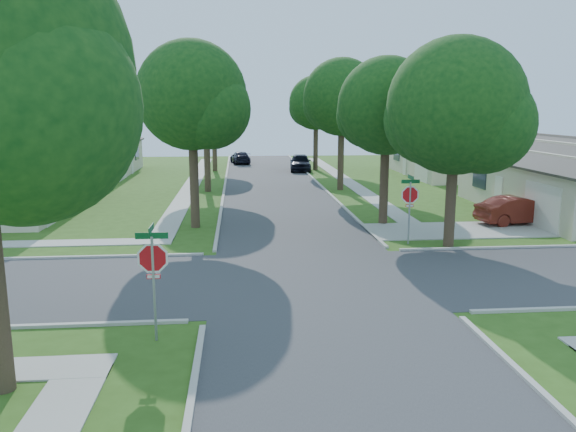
# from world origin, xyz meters

# --- Properties ---
(ground) EXTENTS (100.00, 100.00, 0.00)m
(ground) POSITION_xyz_m (0.00, 0.00, 0.00)
(ground) COLOR #305216
(ground) RESTS_ON ground
(road_ns) EXTENTS (7.00, 100.00, 0.02)m
(road_ns) POSITION_xyz_m (0.00, 0.00, 0.00)
(road_ns) COLOR #333335
(road_ns) RESTS_ON ground
(sidewalk_ne) EXTENTS (1.20, 40.00, 0.04)m
(sidewalk_ne) POSITION_xyz_m (6.10, 26.00, 0.02)
(sidewalk_ne) COLOR #9E9B91
(sidewalk_ne) RESTS_ON ground
(sidewalk_nw) EXTENTS (1.20, 40.00, 0.04)m
(sidewalk_nw) POSITION_xyz_m (-6.10, 26.00, 0.02)
(sidewalk_nw) COLOR #9E9B91
(sidewalk_nw) RESTS_ON ground
(driveway) EXTENTS (8.80, 3.60, 0.05)m
(driveway) POSITION_xyz_m (7.90, 7.10, 0.03)
(driveway) COLOR #9E9B91
(driveway) RESTS_ON ground
(stop_sign_sw) EXTENTS (1.05, 0.80, 2.98)m
(stop_sign_sw) POSITION_xyz_m (-4.70, -4.70, 2.03)
(stop_sign_sw) COLOR gray
(stop_sign_sw) RESTS_ON ground
(stop_sign_ne) EXTENTS (1.05, 0.80, 2.98)m
(stop_sign_ne) POSITION_xyz_m (4.70, 4.70, 2.03)
(stop_sign_ne) COLOR gray
(stop_sign_ne) RESTS_ON ground
(tree_e_near) EXTENTS (4.97, 4.80, 8.28)m
(tree_e_near) POSITION_xyz_m (4.75, 9.01, 5.64)
(tree_e_near) COLOR #38281C
(tree_e_near) RESTS_ON ground
(tree_e_mid) EXTENTS (5.59, 5.40, 9.21)m
(tree_e_mid) POSITION_xyz_m (4.76, 21.01, 6.25)
(tree_e_mid) COLOR #38281C
(tree_e_mid) RESTS_ON ground
(tree_e_far) EXTENTS (5.17, 5.00, 8.72)m
(tree_e_far) POSITION_xyz_m (4.75, 34.01, 5.98)
(tree_e_far) COLOR #38281C
(tree_e_far) RESTS_ON ground
(tree_w_near) EXTENTS (5.38, 5.20, 8.97)m
(tree_w_near) POSITION_xyz_m (-4.64, 9.01, 6.12)
(tree_w_near) COLOR #38281C
(tree_w_near) RESTS_ON ground
(tree_w_mid) EXTENTS (5.80, 5.60, 9.56)m
(tree_w_mid) POSITION_xyz_m (-4.64, 21.01, 6.49)
(tree_w_mid) COLOR #38281C
(tree_w_mid) RESTS_ON ground
(tree_w_far) EXTENTS (4.76, 4.60, 8.04)m
(tree_w_far) POSITION_xyz_m (-4.65, 34.01, 5.51)
(tree_w_far) COLOR #38281C
(tree_w_far) RESTS_ON ground
(tree_ne_corner) EXTENTS (5.80, 5.60, 8.66)m
(tree_ne_corner) POSITION_xyz_m (6.36, 4.21, 5.59)
(tree_ne_corner) COLOR #38281C
(tree_ne_corner) RESTS_ON ground
(house_ne_near) EXTENTS (8.42, 13.60, 4.23)m
(house_ne_near) POSITION_xyz_m (15.99, 11.00, 1.52)
(house_ne_near) COLOR beige
(house_ne_near) RESTS_ON ground
(house_ne_far) EXTENTS (8.42, 13.60, 4.23)m
(house_ne_far) POSITION_xyz_m (15.99, 29.00, 1.52)
(house_ne_far) COLOR beige
(house_ne_far) RESTS_ON ground
(house_nw_near) EXTENTS (8.42, 13.60, 4.23)m
(house_nw_near) POSITION_xyz_m (-15.99, 15.00, 1.52)
(house_nw_near) COLOR beige
(house_nw_near) RESTS_ON ground
(house_nw_far) EXTENTS (8.42, 13.60, 4.23)m
(house_nw_far) POSITION_xyz_m (-15.99, 32.00, 1.52)
(house_nw_far) COLOR beige
(house_nw_far) RESTS_ON ground
(car_driveway) EXTENTS (4.45, 2.10, 1.41)m
(car_driveway) POSITION_xyz_m (11.50, 8.35, 0.70)
(car_driveway) COLOR #601C13
(car_driveway) RESTS_ON ground
(car_curb_east) EXTENTS (2.26, 4.80, 1.59)m
(car_curb_east) POSITION_xyz_m (3.20, 33.42, 0.79)
(car_curb_east) COLOR black
(car_curb_east) RESTS_ON ground
(car_curb_west) EXTENTS (2.29, 4.50, 1.25)m
(car_curb_west) POSITION_xyz_m (-2.32, 40.81, 0.63)
(car_curb_west) COLOR black
(car_curb_west) RESTS_ON ground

